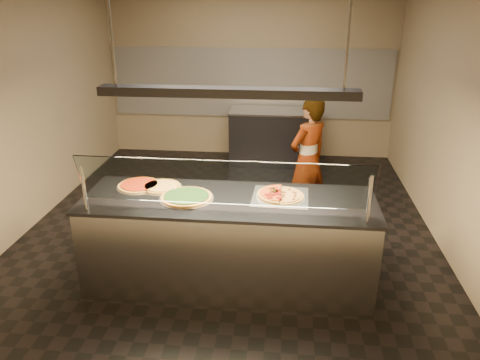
# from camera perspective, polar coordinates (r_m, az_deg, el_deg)

# --- Properties ---
(ground) EXTENTS (5.00, 6.00, 0.02)m
(ground) POSITION_cam_1_polar(r_m,az_deg,el_deg) (5.95, -1.27, -5.90)
(ground) COLOR black
(ground) RESTS_ON ground
(wall_back) EXTENTS (5.00, 0.02, 3.00)m
(wall_back) POSITION_cam_1_polar(r_m,az_deg,el_deg) (8.36, 1.27, 13.12)
(wall_back) COLOR #93805F
(wall_back) RESTS_ON ground
(wall_front) EXTENTS (5.00, 0.02, 3.00)m
(wall_front) POSITION_cam_1_polar(r_m,az_deg,el_deg) (2.64, -9.71, -6.88)
(wall_front) COLOR #93805F
(wall_front) RESTS_ON ground
(wall_left) EXTENTS (0.02, 6.00, 3.00)m
(wall_left) POSITION_cam_1_polar(r_m,az_deg,el_deg) (6.25, -25.13, 8.16)
(wall_left) COLOR #93805F
(wall_left) RESTS_ON ground
(wall_right) EXTENTS (0.02, 6.00, 3.00)m
(wall_right) POSITION_cam_1_polar(r_m,az_deg,el_deg) (5.68, 24.80, 7.03)
(wall_right) COLOR #93805F
(wall_right) RESTS_ON ground
(tile_band) EXTENTS (4.90, 0.02, 1.20)m
(tile_band) POSITION_cam_1_polar(r_m,az_deg,el_deg) (8.37, 1.24, 11.74)
(tile_band) COLOR silver
(tile_band) RESTS_ON wall_back
(serving_counter) EXTENTS (2.81, 0.94, 0.93)m
(serving_counter) POSITION_cam_1_polar(r_m,az_deg,el_deg) (4.68, -1.35, -7.50)
(serving_counter) COLOR #B7B7BC
(serving_counter) RESTS_ON ground
(sneeze_guard) EXTENTS (2.57, 0.18, 0.54)m
(sneeze_guard) POSITION_cam_1_polar(r_m,az_deg,el_deg) (4.04, -2.06, -0.43)
(sneeze_guard) COLOR #B7B7BC
(sneeze_guard) RESTS_ON serving_counter
(perforated_tray) EXTENTS (0.55, 0.55, 0.01)m
(perforated_tray) POSITION_cam_1_polar(r_m,az_deg,el_deg) (4.52, 4.93, -2.02)
(perforated_tray) COLOR silver
(perforated_tray) RESTS_ON serving_counter
(half_pizza_pepperoni) EXTENTS (0.25, 0.45, 0.05)m
(half_pizza_pepperoni) POSITION_cam_1_polar(r_m,az_deg,el_deg) (4.51, 3.61, -1.65)
(half_pizza_pepperoni) COLOR #9D6A27
(half_pizza_pepperoni) RESTS_ON perforated_tray
(half_pizza_sausage) EXTENTS (0.24, 0.45, 0.04)m
(half_pizza_sausage) POSITION_cam_1_polar(r_m,az_deg,el_deg) (4.51, 6.30, -1.84)
(half_pizza_sausage) COLOR #9D6A27
(half_pizza_sausage) RESTS_ON perforated_tray
(pizza_spinach) EXTENTS (0.52, 0.52, 0.03)m
(pizza_spinach) POSITION_cam_1_polar(r_m,az_deg,el_deg) (4.50, -6.53, -2.04)
(pizza_spinach) COLOR silver
(pizza_spinach) RESTS_ON serving_counter
(pizza_cheese) EXTENTS (0.42, 0.42, 0.03)m
(pizza_cheese) POSITION_cam_1_polar(r_m,az_deg,el_deg) (4.78, -9.54, -0.76)
(pizza_cheese) COLOR silver
(pizza_cheese) RESTS_ON serving_counter
(pizza_tomato) EXTENTS (0.46, 0.46, 0.03)m
(pizza_tomato) POSITION_cam_1_polar(r_m,az_deg,el_deg) (4.86, -12.16, -0.59)
(pizza_tomato) COLOR silver
(pizza_tomato) RESTS_ON serving_counter
(pizza_spatula) EXTENTS (0.27, 0.19, 0.02)m
(pizza_spatula) POSITION_cam_1_polar(r_m,az_deg,el_deg) (4.68, -7.49, -0.96)
(pizza_spatula) COLOR #B7B7BC
(pizza_spatula) RESTS_ON pizza_spinach
(prep_table) EXTENTS (1.48, 0.74, 0.93)m
(prep_table) POSITION_cam_1_polar(r_m,az_deg,el_deg) (8.11, 4.00, 5.32)
(prep_table) COLOR #2D2D31
(prep_table) RESTS_ON ground
(worker) EXTENTS (0.68, 0.68, 1.60)m
(worker) POSITION_cam_1_polar(r_m,az_deg,el_deg) (5.99, 8.27, 2.49)
(worker) COLOR #433F4B
(worker) RESTS_ON ground
(heat_lamp_housing) EXTENTS (2.30, 0.18, 0.08)m
(heat_lamp_housing) POSITION_cam_1_polar(r_m,az_deg,el_deg) (4.16, -1.54, 10.65)
(heat_lamp_housing) COLOR #2D2D31
(heat_lamp_housing) RESTS_ON ceiling
(lamp_rod_left) EXTENTS (0.02, 0.02, 1.01)m
(lamp_rod_left) POSITION_cam_1_polar(r_m,az_deg,el_deg) (4.34, -15.50, 17.63)
(lamp_rod_left) COLOR #B7B7BC
(lamp_rod_left) RESTS_ON ceiling
(lamp_rod_right) EXTENTS (0.02, 0.02, 1.01)m
(lamp_rod_right) POSITION_cam_1_polar(r_m,az_deg,el_deg) (4.08, 13.15, 17.63)
(lamp_rod_right) COLOR #B7B7BC
(lamp_rod_right) RESTS_ON ceiling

